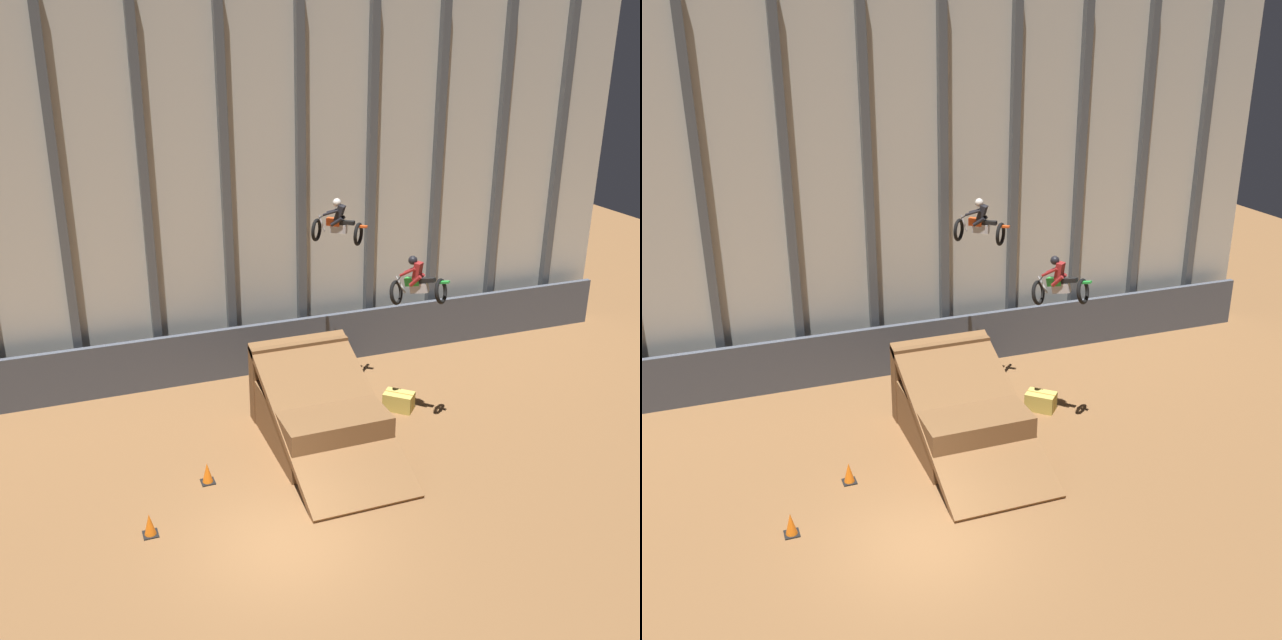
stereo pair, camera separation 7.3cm
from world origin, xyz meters
The scene contains 9 objects.
ground_plane centered at (0.00, 0.00, 0.00)m, with size 60.00×60.00×0.00m, color brown.
arena_back_wall centered at (0.00, 9.76, 6.32)m, with size 32.00×0.40×12.65m.
lower_barrier centered at (0.00, 9.02, 0.89)m, with size 31.36×0.20×1.78m.
dirt_ramp centered at (2.39, 4.27, 0.86)m, with size 3.02×5.73×2.57m.
rider_bike_left_air centered at (4.32, 7.59, 5.37)m, with size 1.62×1.55×1.44m.
rider_bike_right_air centered at (5.48, 4.32, 4.33)m, with size 1.60×1.72×1.58m.
traffic_cone_near_ramp centered at (-2.87, 1.41, 0.28)m, with size 0.36×0.36×0.58m.
traffic_cone_arena_edge centered at (-1.12, 3.07, 0.28)m, with size 0.36×0.36×0.58m.
hay_bale_trackside centered at (5.36, 4.94, 0.28)m, with size 1.07×1.05×0.57m.
Camera 2 is at (-4.12, -13.66, 11.30)m, focal length 42.00 mm.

